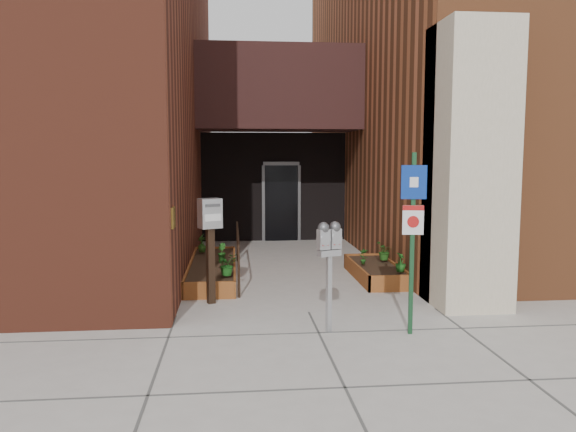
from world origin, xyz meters
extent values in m
plane|color=#9E9991|center=(0.00, 0.00, 0.00)|extent=(80.00, 80.00, 0.00)
cube|color=brown|center=(-6.00, 6.70, 5.00)|extent=(8.00, 14.60, 10.00)
cube|color=brown|center=(6.00, 7.15, 5.00)|extent=(8.00, 13.70, 10.00)
cube|color=#BCAF90|center=(2.55, 0.20, 2.20)|extent=(1.10, 1.20, 4.40)
cube|color=black|center=(0.00, 6.00, 4.00)|extent=(4.20, 2.00, 2.00)
cube|color=black|center=(0.00, 7.40, 1.50)|extent=(4.00, 0.30, 3.00)
cube|color=black|center=(0.20, 7.22, 1.05)|extent=(0.90, 0.06, 2.10)
cube|color=#B79338|center=(-1.99, -0.20, 1.50)|extent=(0.04, 0.30, 0.30)
cube|color=brown|center=(-1.55, 0.92, 0.15)|extent=(0.90, 0.04, 0.30)
cube|color=brown|center=(-1.55, 4.48, 0.15)|extent=(0.90, 0.04, 0.30)
cube|color=brown|center=(-1.98, 2.70, 0.15)|extent=(0.04, 3.60, 0.30)
cube|color=brown|center=(-1.12, 2.70, 0.15)|extent=(0.04, 3.60, 0.30)
cube|color=black|center=(-1.55, 2.70, 0.13)|extent=(0.82, 3.52, 0.26)
cube|color=brown|center=(1.60, 1.12, 0.15)|extent=(0.80, 0.04, 0.30)
cube|color=brown|center=(1.60, 3.28, 0.15)|extent=(0.80, 0.04, 0.30)
cube|color=brown|center=(1.22, 2.20, 0.15)|extent=(0.04, 2.20, 0.30)
cube|color=brown|center=(1.98, 2.20, 0.15)|extent=(0.04, 2.20, 0.30)
cube|color=black|center=(1.60, 2.20, 0.13)|extent=(0.72, 2.12, 0.26)
cylinder|color=black|center=(-1.05, 1.00, 0.45)|extent=(0.04, 0.04, 0.90)
cylinder|color=black|center=(-1.05, 4.30, 0.45)|extent=(0.04, 0.04, 0.90)
cylinder|color=black|center=(-1.05, 2.65, 0.88)|extent=(0.04, 3.30, 0.04)
cube|color=#A6A6A8|center=(0.14, -0.95, 0.52)|extent=(0.08, 0.08, 1.04)
cube|color=#A6A6A8|center=(0.14, -0.95, 1.08)|extent=(0.34, 0.23, 0.08)
cube|color=#A6A6A8|center=(0.06, -0.98, 1.27)|extent=(0.18, 0.15, 0.27)
sphere|color=#59595B|center=(0.06, -0.98, 1.43)|extent=(0.15, 0.15, 0.15)
cube|color=white|center=(0.08, -1.03, 1.29)|extent=(0.09, 0.04, 0.05)
cube|color=#B21414|center=(0.08, -1.03, 1.21)|extent=(0.09, 0.04, 0.03)
cube|color=#A6A6A8|center=(0.22, -0.92, 1.27)|extent=(0.18, 0.15, 0.27)
sphere|color=#59595B|center=(0.22, -0.92, 1.43)|extent=(0.15, 0.15, 0.15)
cube|color=white|center=(0.24, -0.97, 1.29)|extent=(0.09, 0.04, 0.05)
cube|color=#B21414|center=(0.24, -0.97, 1.21)|extent=(0.09, 0.04, 0.03)
cube|color=#163E21|center=(1.22, -1.14, 1.21)|extent=(0.06, 0.06, 2.42)
cube|color=navy|center=(1.21, -1.18, 2.04)|extent=(0.33, 0.07, 0.44)
cube|color=white|center=(1.21, -1.18, 2.04)|extent=(0.11, 0.03, 0.13)
cube|color=white|center=(1.21, -1.18, 1.54)|extent=(0.28, 0.07, 0.39)
cube|color=#B21414|center=(1.21, -1.18, 1.70)|extent=(0.27, 0.06, 0.07)
cylinder|color=#B21414|center=(1.21, -1.19, 1.52)|extent=(0.15, 0.04, 0.15)
cube|color=black|center=(-1.50, 0.68, 0.62)|extent=(0.15, 0.15, 1.24)
cube|color=silver|center=(-1.50, 0.68, 1.46)|extent=(0.41, 0.37, 0.47)
cube|color=#59595B|center=(-1.45, 0.56, 1.60)|extent=(0.23, 0.11, 0.05)
cube|color=white|center=(-1.45, 0.56, 1.41)|extent=(0.25, 0.12, 0.11)
imported|color=#1D621C|center=(-1.25, 1.39, 0.49)|extent=(0.48, 0.48, 0.38)
imported|color=#205D1A|center=(-1.37, 2.77, 0.48)|extent=(0.25, 0.25, 0.35)
imported|color=#244F16|center=(-1.81, 3.81, 0.47)|extent=(0.26, 0.26, 0.33)
imported|color=#2A611B|center=(-1.85, 4.30, 0.46)|extent=(0.20, 0.20, 0.33)
imported|color=#1C5D1A|center=(1.85, 1.40, 0.47)|extent=(0.26, 0.26, 0.34)
imported|color=#1D5418|center=(1.35, 2.15, 0.45)|extent=(0.17, 0.17, 0.31)
imported|color=#245A19|center=(1.85, 2.50, 0.48)|extent=(0.46, 0.46, 0.36)
camera|label=1|loc=(-1.13, -8.27, 2.39)|focal=35.00mm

